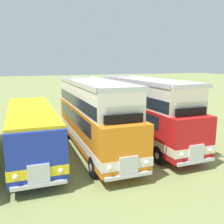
# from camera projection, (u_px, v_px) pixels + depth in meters

# --- Properties ---
(bus_fifth_in_row) EXTENTS (2.77, 10.09, 2.99)m
(bus_fifth_in_row) POSITION_uv_depth(u_px,v_px,m) (32.00, 129.00, 14.96)
(bus_fifth_in_row) COLOR #1E339E
(bus_fifth_in_row) RESTS_ON ground
(bus_sixth_in_row) EXTENTS (2.73, 10.69, 4.52)m
(bus_sixth_in_row) POSITION_uv_depth(u_px,v_px,m) (94.00, 115.00, 16.04)
(bus_sixth_in_row) COLOR orange
(bus_sixth_in_row) RESTS_ON ground
(bus_seventh_in_row) EXTENTS (2.68, 11.16, 4.52)m
(bus_seventh_in_row) POSITION_uv_depth(u_px,v_px,m) (144.00, 109.00, 17.84)
(bus_seventh_in_row) COLOR red
(bus_seventh_in_row) RESTS_ON ground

